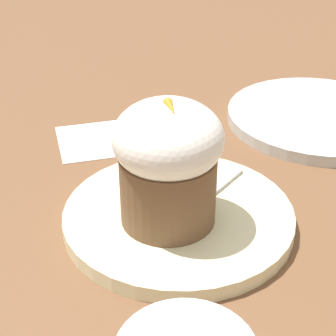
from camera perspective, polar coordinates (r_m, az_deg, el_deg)
name	(u,v)px	position (r m, az deg, el deg)	size (l,w,h in m)	color
ground_plane	(178,223)	(0.53, 1.06, -5.62)	(4.00, 4.00, 0.00)	brown
dessert_plate	(178,217)	(0.53, 1.07, -4.97)	(0.22, 0.22, 0.01)	beige
carrot_cake	(168,161)	(0.48, 0.00, 0.72)	(0.10, 0.10, 0.12)	brown
spoon	(188,210)	(0.52, 2.02, -4.31)	(0.10, 0.12, 0.01)	#B7B7BC
side_plate	(319,117)	(0.74, 15.07, 5.03)	(0.23, 0.23, 0.01)	silver
paper_napkin	(92,140)	(0.68, -7.72, 2.80)	(0.09, 0.08, 0.00)	white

